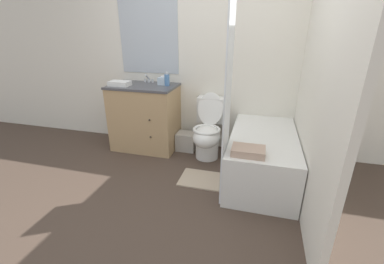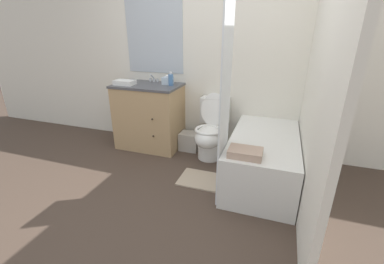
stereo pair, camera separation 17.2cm
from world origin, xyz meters
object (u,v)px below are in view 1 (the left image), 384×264
(sink_faucet, at_px, (149,80))
(hand_towel_folded, at_px, (120,83))
(vanity_cabinet, at_px, (145,117))
(soap_dispenser, at_px, (167,80))
(tissue_box, at_px, (164,81))
(wastebasket, at_px, (186,141))
(bath_mat, at_px, (201,179))
(toilet, at_px, (208,131))
(bath_towel_folded, at_px, (248,151))
(bathtub, at_px, (262,156))

(sink_faucet, height_order, hand_towel_folded, sink_faucet)
(vanity_cabinet, bearing_deg, soap_dispenser, 7.01)
(tissue_box, relative_size, hand_towel_folded, 0.49)
(vanity_cabinet, xyz_separation_m, wastebasket, (0.58, 0.06, -0.33))
(sink_faucet, relative_size, bath_mat, 0.30)
(toilet, bearing_deg, soap_dispenser, 170.88)
(sink_faucet, xyz_separation_m, soap_dispenser, (0.33, -0.15, 0.04))
(wastebasket, bearing_deg, tissue_box, 173.56)
(bath_towel_folded, height_order, bath_mat, bath_towel_folded)
(hand_towel_folded, xyz_separation_m, bath_mat, (1.23, -0.54, -0.92))
(wastebasket, height_order, hand_towel_folded, hand_towel_folded)
(toilet, bearing_deg, bathtub, -26.63)
(tissue_box, distance_m, hand_towel_folded, 0.57)
(tissue_box, distance_m, bath_towel_folded, 1.62)
(wastebasket, relative_size, hand_towel_folded, 0.98)
(toilet, relative_size, tissue_box, 6.38)
(vanity_cabinet, bearing_deg, bath_towel_folded, -32.22)
(toilet, distance_m, wastebasket, 0.42)
(sink_faucet, height_order, bath_towel_folded, sink_faucet)
(hand_towel_folded, xyz_separation_m, bath_towel_folded, (1.73, -0.80, -0.38))
(tissue_box, relative_size, bath_towel_folded, 0.43)
(sink_faucet, height_order, bathtub, sink_faucet)
(tissue_box, height_order, bath_mat, tissue_box)
(bathtub, xyz_separation_m, hand_towel_folded, (-1.87, 0.28, 0.67))
(wastebasket, bearing_deg, vanity_cabinet, -173.89)
(bathtub, distance_m, bath_towel_folded, 0.61)
(tissue_box, height_order, bath_towel_folded, tissue_box)
(vanity_cabinet, height_order, toilet, vanity_cabinet)
(vanity_cabinet, distance_m, sink_faucet, 0.51)
(wastebasket, bearing_deg, hand_towel_folded, -167.90)
(toilet, xyz_separation_m, bath_mat, (0.06, -0.60, -0.35))
(sink_faucet, distance_m, bath_towel_folded, 1.87)
(bath_towel_folded, xyz_separation_m, bath_mat, (-0.50, 0.26, -0.54))
(toilet, relative_size, soap_dispenser, 4.71)
(bathtub, distance_m, bath_mat, 0.73)
(soap_dispenser, bearing_deg, toilet, -9.12)
(sink_faucet, distance_m, soap_dispenser, 0.36)
(sink_faucet, relative_size, bathtub, 0.10)
(bath_towel_folded, bearing_deg, tissue_box, 139.78)
(wastebasket, bearing_deg, soap_dispenser, -175.08)
(hand_towel_folded, height_order, bath_towel_folded, hand_towel_folded)
(sink_faucet, xyz_separation_m, bath_mat, (0.96, -0.84, -0.92))
(vanity_cabinet, height_order, sink_faucet, sink_faucet)
(soap_dispenser, distance_m, bath_mat, 1.35)
(vanity_cabinet, xyz_separation_m, bathtub, (1.60, -0.40, -0.20))
(bath_mat, bearing_deg, vanity_cabinet, 145.62)
(hand_towel_folded, bearing_deg, wastebasket, 12.10)
(sink_faucet, height_order, soap_dispenser, soap_dispenser)
(soap_dispenser, bearing_deg, sink_faucet, 155.96)
(tissue_box, bearing_deg, soap_dispenser, -39.17)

